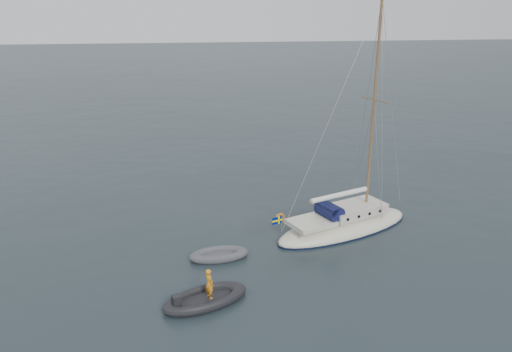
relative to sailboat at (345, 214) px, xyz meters
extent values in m
plane|color=black|center=(-3.45, -0.24, -0.99)|extent=(300.00, 300.00, 0.00)
ellipsoid|color=#EBE4C7|center=(0.00, 0.00, -0.84)|extent=(8.68, 2.70, 1.45)
cube|color=beige|center=(0.67, 0.00, 0.15)|extent=(3.47, 1.83, 0.53)
cube|color=#EBE4C7|center=(-2.32, 0.00, 0.00)|extent=(2.31, 1.83, 0.24)
cylinder|color=#12163E|center=(-1.11, 0.00, 0.42)|extent=(0.93, 1.59, 0.93)
cube|color=#12163E|center=(-1.31, 0.00, 0.61)|extent=(0.43, 1.59, 0.39)
cylinder|color=brown|center=(1.54, 0.00, 5.67)|extent=(0.14, 0.14, 11.57)
cylinder|color=brown|center=(1.54, 0.00, 6.25)|extent=(0.05, 2.12, 0.05)
cylinder|color=brown|center=(-0.49, 0.00, 1.19)|extent=(4.05, 0.10, 0.10)
cylinder|color=white|center=(-0.49, 0.00, 1.23)|extent=(3.77, 0.27, 0.27)
cylinder|color=#9A9AA2|center=(-3.86, 0.00, 0.41)|extent=(0.04, 2.12, 0.04)
torus|color=orange|center=(-3.91, 0.58, 0.41)|extent=(0.52, 0.10, 0.52)
cylinder|color=brown|center=(-4.20, 0.00, 0.32)|extent=(0.03, 0.03, 0.87)
cube|color=#00165F|center=(-4.49, 0.00, 0.61)|extent=(0.58, 0.02, 0.37)
cube|color=#FFF300|center=(-4.49, 0.00, 0.61)|extent=(0.60, 0.03, 0.09)
cube|color=#FFF300|center=(-4.38, 0.00, 0.61)|extent=(0.09, 0.03, 0.39)
cylinder|color=black|center=(-0.58, 0.93, 0.15)|extent=(0.17, 0.06, 0.17)
cylinder|color=black|center=(-0.58, -0.93, 0.15)|extent=(0.17, 0.06, 0.17)
cylinder|color=black|center=(0.19, 0.93, 0.15)|extent=(0.17, 0.06, 0.17)
cylinder|color=black|center=(0.19, -0.93, 0.15)|extent=(0.17, 0.06, 0.17)
cylinder|color=black|center=(0.96, 0.93, 0.15)|extent=(0.17, 0.06, 0.17)
cylinder|color=black|center=(0.96, -0.93, 0.15)|extent=(0.17, 0.06, 0.17)
cylinder|color=black|center=(1.73, 0.93, 0.15)|extent=(0.17, 0.06, 0.17)
cylinder|color=black|center=(1.73, -0.93, 0.15)|extent=(0.17, 0.06, 0.17)
cube|color=#4F4F55|center=(-7.22, -2.25, -0.86)|extent=(1.82, 0.75, 0.11)
cube|color=black|center=(-8.09, -6.11, -0.85)|extent=(2.38, 0.99, 0.12)
cube|color=black|center=(-9.37, -6.11, -0.54)|extent=(0.35, 0.35, 0.59)
imported|color=orange|center=(-7.89, -6.11, -0.12)|extent=(0.39, 0.54, 1.37)
camera|label=1|loc=(-8.64, -24.56, 11.03)|focal=35.00mm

